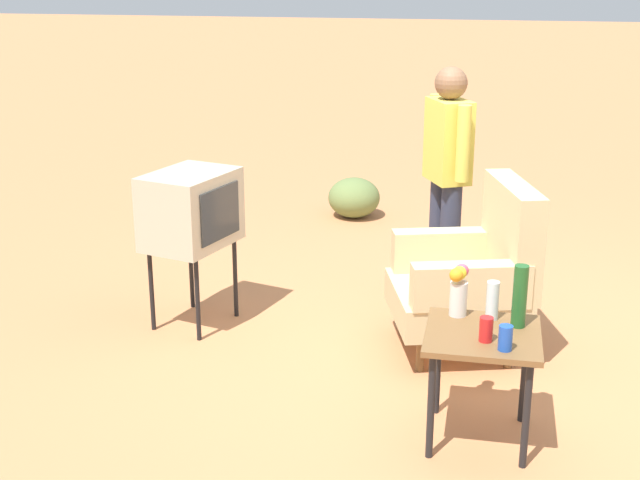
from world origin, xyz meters
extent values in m
plane|color=#C17A4C|center=(0.00, 0.00, 0.00)|extent=(60.00, 60.00, 0.00)
cylinder|color=brown|center=(-0.16, -0.45, 0.11)|extent=(0.05, 0.05, 0.22)
cylinder|color=brown|center=(0.35, -0.30, 0.11)|extent=(0.05, 0.05, 0.22)
cylinder|color=brown|center=(-0.31, 0.06, 0.11)|extent=(0.05, 0.05, 0.22)
cylinder|color=brown|center=(0.20, 0.21, 0.11)|extent=(0.05, 0.05, 0.22)
cube|color=#CCB784|center=(0.02, -0.12, 0.32)|extent=(0.94, 0.94, 0.20)
cube|color=#CCB784|center=(-0.07, 0.19, 0.74)|extent=(0.77, 0.37, 0.64)
cube|color=#CCB784|center=(-0.29, -0.21, 0.55)|extent=(0.33, 0.70, 0.26)
cube|color=#CCB784|center=(0.33, -0.03, 0.55)|extent=(0.33, 0.70, 0.26)
cylinder|color=black|center=(0.83, -0.17, 0.28)|extent=(0.04, 0.04, 0.55)
cylinder|color=black|center=(1.27, -0.17, 0.28)|extent=(0.04, 0.04, 0.55)
cylinder|color=black|center=(0.83, 0.28, 0.28)|extent=(0.04, 0.04, 0.55)
cylinder|color=black|center=(1.27, 0.28, 0.28)|extent=(0.04, 0.04, 0.55)
cube|color=brown|center=(1.05, 0.06, 0.57)|extent=(0.56, 0.56, 0.03)
cylinder|color=black|center=(0.19, -1.72, 0.28)|extent=(0.03, 0.03, 0.55)
cylinder|color=black|center=(-0.23, -1.60, 0.28)|extent=(0.03, 0.03, 0.55)
cylinder|color=black|center=(0.09, -2.06, 0.28)|extent=(0.03, 0.03, 0.55)
cylinder|color=black|center=(-0.33, -1.94, 0.28)|extent=(0.03, 0.03, 0.55)
cube|color=#BCB299|center=(-0.07, -1.83, 0.79)|extent=(0.70, 0.59, 0.48)
cube|color=#383D3F|center=(-0.01, -1.61, 0.79)|extent=(0.41, 0.13, 0.34)
cylinder|color=#2D3347|center=(-0.95, -0.30, 0.43)|extent=(0.14, 0.14, 0.86)
cylinder|color=#2D3347|center=(-0.77, -0.21, 0.43)|extent=(0.14, 0.14, 0.86)
cube|color=#D6C64C|center=(-0.86, -0.25, 1.14)|extent=(0.42, 0.36, 0.56)
cylinder|color=#D6C64C|center=(-1.08, -0.36, 1.17)|extent=(0.09, 0.09, 0.50)
cylinder|color=#D6C64C|center=(-0.65, -0.14, 1.17)|extent=(0.09, 0.09, 0.50)
sphere|color=brown|center=(-0.86, -0.25, 1.53)|extent=(0.22, 0.22, 0.22)
cylinder|color=blue|center=(1.23, 0.16, 0.64)|extent=(0.07, 0.07, 0.12)
cylinder|color=red|center=(1.15, 0.07, 0.64)|extent=(0.07, 0.07, 0.12)
cylinder|color=silver|center=(0.87, 0.09, 0.68)|extent=(0.06, 0.06, 0.20)
cylinder|color=#1E5623|center=(0.94, 0.22, 0.74)|extent=(0.07, 0.07, 0.32)
cylinder|color=silver|center=(0.85, -0.08, 0.67)|extent=(0.09, 0.09, 0.18)
sphere|color=yellow|center=(0.85, -0.08, 0.81)|extent=(0.07, 0.07, 0.07)
sphere|color=#E04C66|center=(0.81, -0.07, 0.81)|extent=(0.07, 0.07, 0.07)
sphere|color=orange|center=(0.89, -0.09, 0.81)|extent=(0.07, 0.07, 0.07)
ellipsoid|color=olive|center=(-2.75, -1.20, 0.19)|extent=(0.48, 0.48, 0.37)
camera|label=1|loc=(5.05, 0.05, 2.33)|focal=49.11mm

